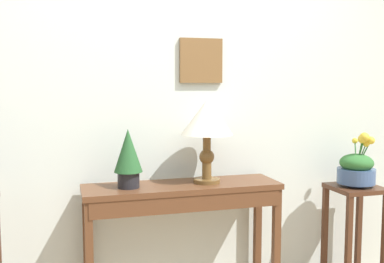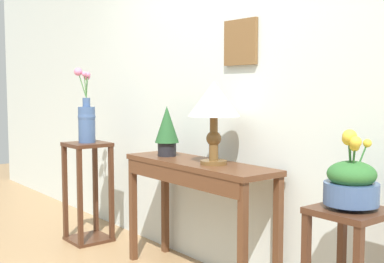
{
  "view_description": "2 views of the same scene",
  "coord_description": "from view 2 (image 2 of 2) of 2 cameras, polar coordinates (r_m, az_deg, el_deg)",
  "views": [
    {
      "loc": [
        -0.77,
        -1.44,
        1.41
      ],
      "look_at": [
        0.02,
        1.34,
        1.12
      ],
      "focal_mm": 42.59,
      "sensor_mm": 36.0,
      "label": 1
    },
    {
      "loc": [
        2.5,
        -0.81,
        1.29
      ],
      "look_at": [
        -0.04,
        1.19,
        1.0
      ],
      "focal_mm": 47.26,
      "sensor_mm": 36.0,
      "label": 2
    }
  ],
  "objects": [
    {
      "name": "back_wall_with_art",
      "position": [
        3.43,
        4.86,
        6.94
      ],
      "size": [
        9.0,
        0.13,
        2.8
      ],
      "color": "silver",
      "rests_on": "ground"
    },
    {
      "name": "console_table",
      "position": [
        3.34,
        0.35,
        -5.55
      ],
      "size": [
        1.23,
        0.35,
        0.8
      ],
      "color": "#56331E",
      "rests_on": "ground"
    },
    {
      "name": "table_lamp",
      "position": [
        3.18,
        2.49,
        3.19
      ],
      "size": [
        0.33,
        0.33,
        0.52
      ],
      "color": "brown",
      "rests_on": "console_table"
    },
    {
      "name": "potted_plant_on_console",
      "position": [
        3.57,
        -2.85,
        0.31
      ],
      "size": [
        0.17,
        0.17,
        0.36
      ],
      "color": "black",
      "rests_on": "console_table"
    },
    {
      "name": "pedestal_stand_left",
      "position": [
        4.31,
        -11.65,
        -6.71
      ],
      "size": [
        0.33,
        0.33,
        0.83
      ],
      "color": "#472819",
      "rests_on": "ground"
    },
    {
      "name": "flower_vase_tall_left",
      "position": [
        4.23,
        -11.82,
        1.49
      ],
      "size": [
        0.16,
        0.17,
        0.61
      ],
      "color": "#3D5684",
      "rests_on": "pedestal_stand_left"
    },
    {
      "name": "planter_bowl_wide_right",
      "position": [
        2.46,
        17.55,
        -5.44
      ],
      "size": [
        0.25,
        0.25,
        0.37
      ],
      "color": "#3D5684",
      "rests_on": "pedestal_stand_right"
    }
  ]
}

